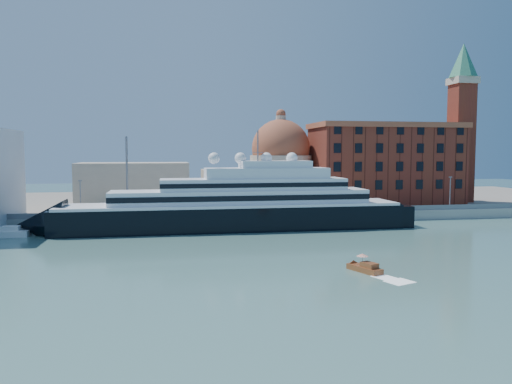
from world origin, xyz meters
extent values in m
plane|color=#3D6A65|center=(0.00, 0.00, 0.00)|extent=(400.00, 400.00, 0.00)
cube|color=gray|center=(0.00, 34.00, 1.25)|extent=(180.00, 10.00, 2.50)
cube|color=slate|center=(0.00, 75.00, 1.00)|extent=(260.00, 72.00, 2.00)
cube|color=slate|center=(0.00, 29.50, 3.10)|extent=(180.00, 0.10, 1.20)
cube|color=black|center=(2.87, 23.00, 2.12)|extent=(75.07, 11.55, 6.26)
cone|color=black|center=(-36.59, 23.00, 2.12)|extent=(9.62, 11.55, 11.55)
cube|color=black|center=(40.41, 23.00, 1.92)|extent=(5.77, 10.59, 5.77)
cube|color=white|center=(2.87, 23.00, 5.49)|extent=(73.15, 11.74, 0.58)
cube|color=white|center=(4.80, 23.00, 7.22)|extent=(55.82, 9.62, 2.89)
cube|color=black|center=(4.80, 18.19, 7.22)|extent=(55.82, 0.15, 1.15)
cube|color=white|center=(7.68, 23.00, 9.91)|extent=(40.42, 8.66, 2.50)
cube|color=white|center=(10.57, 23.00, 12.32)|extent=(26.95, 7.70, 2.31)
cube|color=white|center=(12.50, 23.00, 14.24)|extent=(15.40, 6.74, 1.54)
cylinder|color=slate|center=(8.65, 23.00, 18.29)|extent=(0.29, 0.29, 6.74)
sphere|color=white|center=(-0.98, 23.00, 15.59)|extent=(2.50, 2.50, 2.50)
sphere|color=white|center=(4.80, 23.00, 15.59)|extent=(2.50, 2.50, 2.50)
sphere|color=white|center=(10.57, 23.00, 15.59)|extent=(2.50, 2.50, 2.50)
sphere|color=white|center=(16.35, 23.00, 15.59)|extent=(2.50, 2.50, 2.50)
cube|color=white|center=(-43.72, 21.51, 0.52)|extent=(10.33, 3.48, 1.38)
cube|color=white|center=(-42.00, 21.50, 1.63)|extent=(3.45, 2.16, 1.03)
cube|color=maroon|center=(16.19, -19.05, 0.33)|extent=(3.75, 5.88, 0.93)
cube|color=maroon|center=(16.53, -19.92, 1.12)|extent=(2.23, 2.71, 0.74)
cylinder|color=slate|center=(16.02, -18.62, 1.49)|extent=(0.06, 0.06, 1.49)
cone|color=#E9431B|center=(16.02, -18.62, 2.33)|extent=(1.68, 1.68, 0.37)
cube|color=maroon|center=(52.00, 52.00, 13.00)|extent=(42.00, 18.00, 22.00)
cube|color=#9A4D32|center=(52.00, 52.00, 24.50)|extent=(43.00, 19.00, 1.50)
cube|color=maroon|center=(76.00, 52.00, 19.50)|extent=(6.00, 6.00, 35.00)
cube|color=beige|center=(76.00, 52.00, 38.00)|extent=(7.00, 7.00, 2.00)
cone|color=#3A8061|center=(76.00, 52.00, 44.00)|extent=(8.40, 8.40, 10.00)
cylinder|color=beige|center=(22.00, 58.00, 9.00)|extent=(18.00, 18.00, 14.00)
sphere|color=#9A4D32|center=(22.00, 58.00, 18.00)|extent=(17.00, 17.00, 17.00)
cylinder|color=beige|center=(22.00, 58.00, 26.00)|extent=(3.00, 3.00, 3.00)
cube|color=beige|center=(8.00, 56.00, 7.00)|extent=(18.00, 14.00, 10.00)
cube|color=beige|center=(-20.00, 58.00, 8.00)|extent=(30.00, 16.00, 12.00)
cylinder|color=slate|center=(-30.00, 31.00, 6.50)|extent=(0.24, 0.24, 8.00)
cube|color=slate|center=(-30.00, 31.00, 10.60)|extent=(0.80, 0.30, 0.25)
cylinder|color=slate|center=(0.00, 31.00, 6.50)|extent=(0.24, 0.24, 8.00)
cube|color=slate|center=(0.00, 31.00, 10.60)|extent=(0.80, 0.30, 0.25)
cylinder|color=slate|center=(30.00, 31.00, 6.50)|extent=(0.24, 0.24, 8.00)
cube|color=slate|center=(30.00, 31.00, 10.60)|extent=(0.80, 0.30, 0.25)
cylinder|color=slate|center=(60.00, 31.00, 6.50)|extent=(0.24, 0.24, 8.00)
cube|color=slate|center=(60.00, 31.00, 10.60)|extent=(0.80, 0.30, 0.25)
cylinder|color=slate|center=(-20.00, 33.00, 11.50)|extent=(0.50, 0.50, 18.00)
camera|label=1|loc=(-11.41, -84.59, 16.86)|focal=35.00mm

